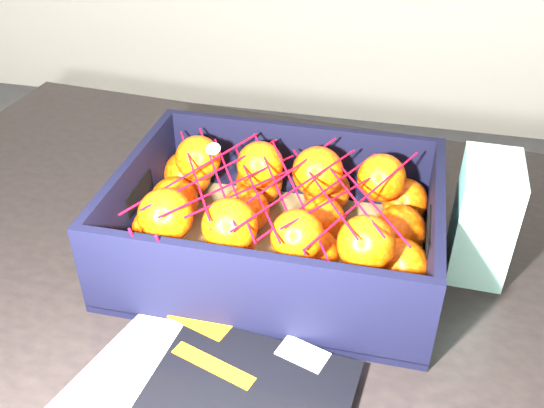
# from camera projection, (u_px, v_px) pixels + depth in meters

# --- Properties ---
(table) EXTENTS (1.26, 0.90, 0.75)m
(table) POSITION_uv_depth(u_px,v_px,m) (245.00, 296.00, 0.91)
(table) COLOR black
(table) RESTS_ON ground
(produce_crate) EXTENTS (0.41, 0.31, 0.13)m
(produce_crate) POSITION_uv_depth(u_px,v_px,m) (277.00, 234.00, 0.81)
(produce_crate) COLOR olive
(produce_crate) RESTS_ON table
(clementine_heap) EXTENTS (0.40, 0.29, 0.12)m
(clementine_heap) POSITION_uv_depth(u_px,v_px,m) (276.00, 219.00, 0.80)
(clementine_heap) COLOR #E04304
(clementine_heap) RESTS_ON produce_crate
(mesh_net) EXTENTS (0.34, 0.27, 0.09)m
(mesh_net) POSITION_uv_depth(u_px,v_px,m) (271.00, 188.00, 0.76)
(mesh_net) COLOR #BC071E
(mesh_net) RESTS_ON clementine_heap
(retail_carton) EXTENTS (0.07, 0.11, 0.16)m
(retail_carton) POSITION_uv_depth(u_px,v_px,m) (484.00, 217.00, 0.78)
(retail_carton) COLOR white
(retail_carton) RESTS_ON table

